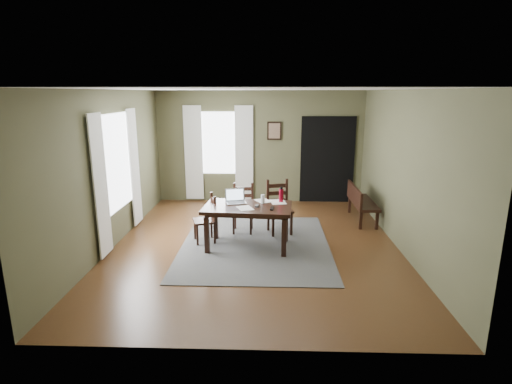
{
  "coord_description": "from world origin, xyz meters",
  "views": [
    {
      "loc": [
        0.24,
        -6.69,
        2.66
      ],
      "look_at": [
        0.0,
        0.3,
        0.9
      ],
      "focal_mm": 28.0,
      "sensor_mm": 36.0,
      "label": 1
    }
  ],
  "objects_px": {
    "chair_back_left": "(243,209)",
    "laptop": "(236,199)",
    "chair_back_right": "(279,208)",
    "water_bottle": "(281,195)",
    "dining_table": "(248,211)",
    "bench": "(360,200)",
    "chair_end": "(207,219)"
  },
  "relations": [
    {
      "from": "chair_back_right",
      "to": "water_bottle",
      "type": "xyz_separation_m",
      "value": [
        0.02,
        -0.53,
        0.38
      ]
    },
    {
      "from": "laptop",
      "to": "chair_back_right",
      "type": "bearing_deg",
      "value": 21.37
    },
    {
      "from": "dining_table",
      "to": "chair_back_right",
      "type": "height_order",
      "value": "chair_back_right"
    },
    {
      "from": "water_bottle",
      "to": "chair_end",
      "type": "bearing_deg",
      "value": -179.09
    },
    {
      "from": "dining_table",
      "to": "chair_end",
      "type": "bearing_deg",
      "value": 166.34
    },
    {
      "from": "bench",
      "to": "laptop",
      "type": "bearing_deg",
      "value": 118.82
    },
    {
      "from": "dining_table",
      "to": "chair_end",
      "type": "height_order",
      "value": "chair_end"
    },
    {
      "from": "chair_end",
      "to": "dining_table",
      "type": "bearing_deg",
      "value": 53.23
    },
    {
      "from": "chair_end",
      "to": "laptop",
      "type": "relative_size",
      "value": 2.14
    },
    {
      "from": "water_bottle",
      "to": "bench",
      "type": "bearing_deg",
      "value": 37.94
    },
    {
      "from": "dining_table",
      "to": "chair_back_right",
      "type": "distance_m",
      "value": 0.99
    },
    {
      "from": "chair_back_left",
      "to": "bench",
      "type": "bearing_deg",
      "value": 18.31
    },
    {
      "from": "chair_end",
      "to": "water_bottle",
      "type": "bearing_deg",
      "value": 72.39
    },
    {
      "from": "chair_back_right",
      "to": "dining_table",
      "type": "bearing_deg",
      "value": -139.74
    },
    {
      "from": "chair_end",
      "to": "chair_back_right",
      "type": "height_order",
      "value": "chair_back_right"
    },
    {
      "from": "dining_table",
      "to": "chair_back_left",
      "type": "relative_size",
      "value": 1.68
    },
    {
      "from": "chair_back_right",
      "to": "water_bottle",
      "type": "distance_m",
      "value": 0.65
    },
    {
      "from": "dining_table",
      "to": "chair_end",
      "type": "distance_m",
      "value": 0.83
    },
    {
      "from": "chair_back_right",
      "to": "water_bottle",
      "type": "relative_size",
      "value": 3.72
    },
    {
      "from": "dining_table",
      "to": "chair_back_left",
      "type": "xyz_separation_m",
      "value": [
        -0.14,
        0.84,
        -0.21
      ]
    },
    {
      "from": "chair_end",
      "to": "chair_back_right",
      "type": "bearing_deg",
      "value": 94.15
    },
    {
      "from": "chair_back_right",
      "to": "bench",
      "type": "height_order",
      "value": "chair_back_right"
    },
    {
      "from": "laptop",
      "to": "water_bottle",
      "type": "relative_size",
      "value": 1.5
    },
    {
      "from": "chair_back_left",
      "to": "chair_end",
      "type": "bearing_deg",
      "value": -135.47
    },
    {
      "from": "chair_back_left",
      "to": "laptop",
      "type": "distance_m",
      "value": 0.72
    },
    {
      "from": "chair_end",
      "to": "chair_back_left",
      "type": "relative_size",
      "value": 0.94
    },
    {
      "from": "chair_end",
      "to": "bench",
      "type": "bearing_deg",
      "value": 95.42
    },
    {
      "from": "chair_end",
      "to": "bench",
      "type": "relative_size",
      "value": 0.66
    },
    {
      "from": "chair_back_left",
      "to": "chair_back_right",
      "type": "bearing_deg",
      "value": -2.37
    },
    {
      "from": "bench",
      "to": "chair_end",
      "type": "bearing_deg",
      "value": 113.94
    },
    {
      "from": "chair_end",
      "to": "chair_back_left",
      "type": "xyz_separation_m",
      "value": [
        0.62,
        0.59,
        0.03
      ]
    },
    {
      "from": "chair_back_left",
      "to": "chair_back_right",
      "type": "height_order",
      "value": "chair_back_right"
    }
  ]
}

